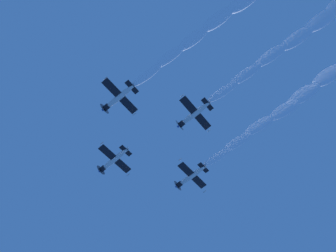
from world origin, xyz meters
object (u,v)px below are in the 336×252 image
at_px(airplane_right_wingman, 191,177).
at_px(airplane_slot_tail, 194,115).
at_px(airplane_left_wingman, 118,98).
at_px(airplane_lead, 113,160).

distance_m(airplane_right_wingman, airplane_slot_tail, 13.29).
xyz_separation_m(airplane_left_wingman, airplane_slot_tail, (-11.06, -7.53, 0.30)).
distance_m(airplane_lead, airplane_left_wingman, 13.59).
xyz_separation_m(airplane_right_wingman, airplane_slot_tail, (-4.76, 12.34, -1.33)).
relative_size(airplane_left_wingman, airplane_slot_tail, 1.00).
height_order(airplane_lead, airplane_right_wingman, airplane_lead).
distance_m(airplane_lead, airplane_slot_tail, 18.00).
height_order(airplane_left_wingman, airplane_slot_tail, airplane_slot_tail).
bearing_deg(airplane_left_wingman, airplane_right_wingman, -107.59).
distance_m(airplane_lead, airplane_right_wingman, 14.98).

